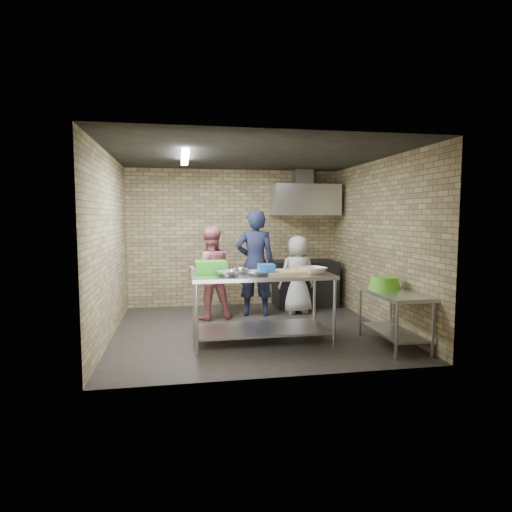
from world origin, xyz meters
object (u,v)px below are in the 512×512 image
Objects in this scene: green_crate at (211,267)px; bottle_red at (304,204)px; prep_table at (261,307)px; bottle_green at (323,205)px; woman_pink at (210,273)px; woman_white at (298,274)px; side_counter at (393,318)px; green_basin at (385,283)px; man_navy at (255,263)px; blue_tub at (266,269)px; stove at (305,283)px.

bottle_red is (2.07, 2.37, 0.96)m from green_crate.
prep_table is 4.50× the size of green_crate.
green_crate is 2.90× the size of bottle_green.
woman_pink is (-1.99, -1.01, -1.23)m from bottle_red.
woman_pink is 1.63m from woman_white.
green_crate is 3.55m from bottle_green.
woman_pink is at bearing -156.95° from bottle_green.
woman_white is at bearing 109.51° from side_counter.
side_counter is 0.52m from green_basin.
man_navy reaches higher than woman_pink.
side_counter is (1.77, -0.50, -0.11)m from prep_table.
blue_tub is at bearing 167.00° from side_counter.
stove is 2.11m from woman_pink.
blue_tub is 1.73m from woman_pink.
man_navy is at bearing -2.52° from woman_white.
green_crate reaches higher than blue_tub.
stove is at bearing 59.65° from prep_table.
woman_pink is at bearing 17.00° from man_navy.
side_counter is 3.44m from bottle_red.
prep_table is at bearing -120.35° from stove.
bottle_red is (-0.38, 2.74, 1.19)m from green_basin.
man_navy is at bearing 58.52° from green_crate.
prep_table is 3.23m from bottle_red.
green_basin is 2.56× the size of bottle_red.
green_basin is at bearing -90.42° from bottle_green.
green_crate is at bearing 165.97° from side_counter.
stove is 8.00× the size of bottle_green.
woman_pink reaches higher than prep_table.
man_navy reaches higher than green_crate.
side_counter is at bearing -90.00° from bottle_green.
man_navy is 0.84m from woman_white.
side_counter is 2.32m from woman_white.
prep_table is 13.05× the size of bottle_green.
prep_table is at bearing -125.36° from bottle_green.
man_navy is 1.33× the size of woman_white.
stove is 2.74m from blue_tub.
prep_table is 1.22× the size of woman_pink.
bottle_red is 2.54m from woman_pink.
stove is 3.00m from green_crate.
bottle_green is 1.72m from woman_white.
stove is 0.75× the size of woman_pink.
woman_pink is at bearing 143.90° from green_basin.
man_navy is at bearing 130.25° from green_basin.
side_counter is 2.61× the size of green_basin.
side_counter is at bearing 136.47° from man_navy.
prep_table is at bearing -9.73° from green_crate.
stove is 0.72m from woman_white.
man_navy is (-1.55, 1.83, 0.11)m from green_basin.
woman_white is at bearing 111.32° from green_basin.
green_crate is 0.95× the size of green_basin.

